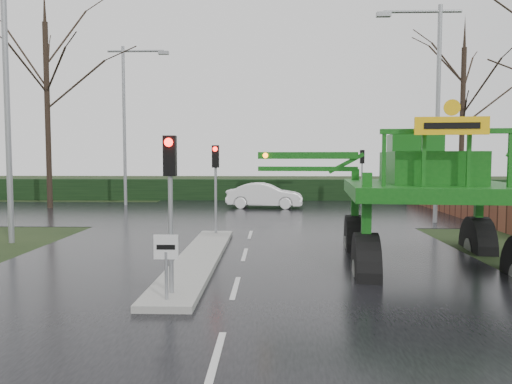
{
  "coord_description": "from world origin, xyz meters",
  "views": [
    {
      "loc": [
        0.85,
        -11.45,
        3.07
      ],
      "look_at": [
        0.36,
        3.87,
        2.0
      ],
      "focal_mm": 35.0,
      "sensor_mm": 36.0,
      "label": 1
    }
  ],
  "objects_px": {
    "traffic_signal_near": "(170,180)",
    "traffic_signal_mid": "(216,170)",
    "traffic_signal_far": "(362,165)",
    "keep_left_sign": "(166,256)",
    "street_light_left_far": "(129,111)",
    "crop_sprayer": "(366,173)",
    "street_light_right": "(431,94)",
    "white_sedan": "(265,208)",
    "street_light_left_near": "(15,74)"
  },
  "relations": [
    {
      "from": "street_light_left_near",
      "to": "street_light_right",
      "type": "relative_size",
      "value": 1.0
    },
    {
      "from": "traffic_signal_near",
      "to": "white_sedan",
      "type": "xyz_separation_m",
      "value": [
        1.72,
        19.48,
        -2.59
      ]
    },
    {
      "from": "white_sedan",
      "to": "street_light_left_near",
      "type": "bearing_deg",
      "value": 150.37
    },
    {
      "from": "traffic_signal_far",
      "to": "white_sedan",
      "type": "bearing_deg",
      "value": 14.19
    },
    {
      "from": "keep_left_sign",
      "to": "street_light_left_far",
      "type": "bearing_deg",
      "value": 107.78
    },
    {
      "from": "traffic_signal_near",
      "to": "traffic_signal_far",
      "type": "height_order",
      "value": "same"
    },
    {
      "from": "street_light_left_far",
      "to": "crop_sprayer",
      "type": "relative_size",
      "value": 1.0
    },
    {
      "from": "keep_left_sign",
      "to": "traffic_signal_near",
      "type": "distance_m",
      "value": 1.61
    },
    {
      "from": "keep_left_sign",
      "to": "traffic_signal_near",
      "type": "xyz_separation_m",
      "value": [
        0.0,
        0.49,
        1.53
      ]
    },
    {
      "from": "keep_left_sign",
      "to": "street_light_right",
      "type": "relative_size",
      "value": 0.14
    },
    {
      "from": "traffic_signal_mid",
      "to": "street_light_left_near",
      "type": "relative_size",
      "value": 0.35
    },
    {
      "from": "traffic_signal_near",
      "to": "street_light_right",
      "type": "xyz_separation_m",
      "value": [
        9.49,
        13.01,
        3.4
      ]
    },
    {
      "from": "traffic_signal_mid",
      "to": "white_sedan",
      "type": "relative_size",
      "value": 0.78
    },
    {
      "from": "street_light_left_near",
      "to": "keep_left_sign",
      "type": "bearing_deg",
      "value": -47.41
    },
    {
      "from": "crop_sprayer",
      "to": "street_light_left_near",
      "type": "bearing_deg",
      "value": 164.88
    },
    {
      "from": "white_sedan",
      "to": "traffic_signal_mid",
      "type": "bearing_deg",
      "value": 176.11
    },
    {
      "from": "crop_sprayer",
      "to": "street_light_left_far",
      "type": "bearing_deg",
      "value": 127.44
    },
    {
      "from": "traffic_signal_near",
      "to": "traffic_signal_mid",
      "type": "bearing_deg",
      "value": 90.0
    },
    {
      "from": "traffic_signal_mid",
      "to": "street_light_right",
      "type": "relative_size",
      "value": 0.35
    },
    {
      "from": "keep_left_sign",
      "to": "traffic_signal_far",
      "type": "distance_m",
      "value": 22.93
    },
    {
      "from": "keep_left_sign",
      "to": "street_light_left_far",
      "type": "relative_size",
      "value": 0.14
    },
    {
      "from": "traffic_signal_near",
      "to": "traffic_signal_mid",
      "type": "relative_size",
      "value": 1.0
    },
    {
      "from": "street_light_right",
      "to": "white_sedan",
      "type": "xyz_separation_m",
      "value": [
        -7.78,
        6.47,
        -5.99
      ]
    },
    {
      "from": "street_light_left_near",
      "to": "traffic_signal_far",
      "type": "bearing_deg",
      "value": 43.63
    },
    {
      "from": "traffic_signal_near",
      "to": "traffic_signal_mid",
      "type": "xyz_separation_m",
      "value": [
        0.0,
        8.5,
        0.0
      ]
    },
    {
      "from": "keep_left_sign",
      "to": "white_sedan",
      "type": "height_order",
      "value": "keep_left_sign"
    },
    {
      "from": "keep_left_sign",
      "to": "traffic_signal_mid",
      "type": "height_order",
      "value": "traffic_signal_mid"
    },
    {
      "from": "traffic_signal_mid",
      "to": "crop_sprayer",
      "type": "height_order",
      "value": "crop_sprayer"
    },
    {
      "from": "street_light_right",
      "to": "crop_sprayer",
      "type": "xyz_separation_m",
      "value": [
        -4.87,
        -10.27,
        -3.34
      ]
    },
    {
      "from": "traffic_signal_near",
      "to": "street_light_left_near",
      "type": "distance_m",
      "value": 10.4
    },
    {
      "from": "street_light_left_near",
      "to": "street_light_right",
      "type": "bearing_deg",
      "value": 20.11
    },
    {
      "from": "street_light_left_near",
      "to": "street_light_left_far",
      "type": "relative_size",
      "value": 1.0
    },
    {
      "from": "traffic_signal_mid",
      "to": "crop_sprayer",
      "type": "relative_size",
      "value": 0.35
    },
    {
      "from": "traffic_signal_near",
      "to": "traffic_signal_mid",
      "type": "distance_m",
      "value": 8.5
    },
    {
      "from": "street_light_left_near",
      "to": "crop_sprayer",
      "type": "bearing_deg",
      "value": -20.32
    },
    {
      "from": "traffic_signal_mid",
      "to": "street_light_right",
      "type": "height_order",
      "value": "street_light_right"
    },
    {
      "from": "traffic_signal_near",
      "to": "street_light_right",
      "type": "relative_size",
      "value": 0.35
    },
    {
      "from": "street_light_left_far",
      "to": "white_sedan",
      "type": "distance_m",
      "value": 10.6
    },
    {
      "from": "keep_left_sign",
      "to": "street_light_left_far",
      "type": "height_order",
      "value": "street_light_left_far"
    },
    {
      "from": "traffic_signal_far",
      "to": "street_light_left_near",
      "type": "relative_size",
      "value": 0.35
    },
    {
      "from": "street_light_right",
      "to": "white_sedan",
      "type": "bearing_deg",
      "value": 140.25
    },
    {
      "from": "traffic_signal_mid",
      "to": "traffic_signal_far",
      "type": "distance_m",
      "value": 14.75
    },
    {
      "from": "traffic_signal_mid",
      "to": "crop_sprayer",
      "type": "bearing_deg",
      "value": -51.23
    },
    {
      "from": "traffic_signal_near",
      "to": "white_sedan",
      "type": "relative_size",
      "value": 0.78
    },
    {
      "from": "keep_left_sign",
      "to": "traffic_signal_mid",
      "type": "bearing_deg",
      "value": 90.0
    },
    {
      "from": "street_light_left_near",
      "to": "street_light_left_far",
      "type": "xyz_separation_m",
      "value": [
        0.0,
        14.0,
        0.0
      ]
    },
    {
      "from": "white_sedan",
      "to": "street_light_left_far",
      "type": "bearing_deg",
      "value": 84.92
    },
    {
      "from": "traffic_signal_near",
      "to": "street_light_left_far",
      "type": "xyz_separation_m",
      "value": [
        -6.89,
        21.01,
        3.4
      ]
    },
    {
      "from": "keep_left_sign",
      "to": "crop_sprayer",
      "type": "relative_size",
      "value": 0.13
    },
    {
      "from": "street_light_right",
      "to": "keep_left_sign",
      "type": "bearing_deg",
      "value": -125.12
    }
  ]
}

